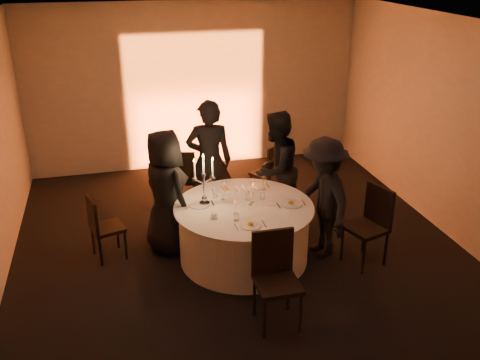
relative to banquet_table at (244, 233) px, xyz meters
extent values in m
plane|color=black|center=(0.00, 0.00, -0.38)|extent=(7.00, 7.00, 0.00)
plane|color=silver|center=(0.00, 0.00, 2.62)|extent=(7.00, 7.00, 0.00)
plane|color=#AFABA3|center=(0.00, 3.50, 1.12)|extent=(7.00, 0.00, 7.00)
plane|color=#AFABA3|center=(0.00, -3.50, 1.12)|extent=(7.00, 0.00, 7.00)
plane|color=#AFABA3|center=(3.00, 0.00, 1.12)|extent=(0.00, 7.00, 7.00)
cube|color=black|center=(0.00, 3.20, -0.33)|extent=(0.25, 0.12, 0.10)
cylinder|color=black|center=(0.00, 0.00, -0.37)|extent=(0.60, 0.60, 0.03)
cylinder|color=black|center=(0.00, 0.00, -0.01)|extent=(0.20, 0.20, 0.75)
cylinder|color=white|center=(0.00, 0.00, -0.01)|extent=(1.68, 1.68, 0.75)
cylinder|color=white|center=(0.00, 0.00, 0.38)|extent=(1.80, 1.80, 0.02)
cube|color=black|center=(-1.72, 0.48, 0.04)|extent=(0.48, 0.48, 0.05)
cube|color=black|center=(-1.89, 0.43, 0.29)|extent=(0.14, 0.39, 0.45)
cylinder|color=black|center=(-1.51, 0.36, -0.18)|extent=(0.04, 0.04, 0.42)
cylinder|color=black|center=(-1.60, 0.69, -0.18)|extent=(0.04, 0.04, 0.42)
cylinder|color=black|center=(-1.84, 0.27, -0.18)|extent=(0.04, 0.04, 0.42)
cylinder|color=black|center=(-1.93, 0.60, -0.18)|extent=(0.04, 0.04, 0.42)
cube|color=black|center=(-0.52, 1.76, 0.09)|extent=(0.54, 0.54, 0.05)
cube|color=black|center=(-0.58, 1.57, 0.36)|extent=(0.43, 0.16, 0.50)
cylinder|color=black|center=(-0.29, 1.88, -0.15)|extent=(0.04, 0.04, 0.46)
cylinder|color=black|center=(-0.65, 1.99, -0.15)|extent=(0.04, 0.04, 0.46)
cylinder|color=black|center=(-0.40, 1.52, -0.15)|extent=(0.04, 0.04, 0.46)
cylinder|color=black|center=(-0.75, 1.63, -0.15)|extent=(0.04, 0.04, 0.46)
cube|color=black|center=(0.81, 1.56, 0.11)|extent=(0.60, 0.60, 0.05)
cube|color=black|center=(0.91, 1.38, 0.38)|extent=(0.42, 0.24, 0.51)
cylinder|color=black|center=(0.89, 1.82, -0.14)|extent=(0.04, 0.04, 0.48)
cylinder|color=black|center=(0.55, 1.64, -0.14)|extent=(0.04, 0.04, 0.48)
cylinder|color=black|center=(1.07, 1.48, -0.14)|extent=(0.04, 0.04, 0.48)
cylinder|color=black|center=(0.73, 1.30, -0.14)|extent=(0.04, 0.04, 0.48)
cube|color=black|center=(1.49, -0.49, 0.12)|extent=(0.58, 0.58, 0.05)
cube|color=black|center=(1.68, -0.43, 0.40)|extent=(0.18, 0.45, 0.52)
cylinder|color=black|center=(1.24, -0.37, -0.14)|extent=(0.04, 0.04, 0.49)
cylinder|color=black|center=(1.36, -0.74, -0.14)|extent=(0.04, 0.04, 0.49)
cylinder|color=black|center=(1.61, -0.24, -0.14)|extent=(0.04, 0.04, 0.49)
cylinder|color=black|center=(1.73, -0.61, -0.14)|extent=(0.04, 0.04, 0.49)
cube|color=black|center=(0.01, -1.40, 0.12)|extent=(0.47, 0.47, 0.05)
cube|color=black|center=(0.01, -1.19, 0.41)|extent=(0.46, 0.04, 0.53)
cylinder|color=black|center=(-0.19, -1.59, -0.14)|extent=(0.04, 0.04, 0.50)
cylinder|color=black|center=(0.20, -1.60, -0.14)|extent=(0.04, 0.04, 0.50)
cylinder|color=black|center=(-0.19, -1.20, -0.14)|extent=(0.04, 0.04, 0.50)
cylinder|color=black|center=(0.21, -1.20, -0.14)|extent=(0.04, 0.04, 0.50)
imported|color=black|center=(-0.93, 0.48, 0.47)|extent=(0.86, 0.99, 1.71)
imported|color=black|center=(-0.20, 1.27, 0.54)|extent=(0.73, 0.54, 1.85)
imported|color=black|center=(0.70, 0.87, 0.48)|extent=(1.06, 1.03, 1.72)
imported|color=black|center=(1.04, -0.12, 0.44)|extent=(0.72, 1.12, 1.64)
cylinder|color=white|center=(-0.54, 0.17, 0.39)|extent=(0.27, 0.27, 0.01)
cube|color=silver|center=(-0.71, 0.17, 0.39)|extent=(0.01, 0.17, 0.01)
cube|color=silver|center=(-0.37, 0.17, 0.39)|extent=(0.02, 0.17, 0.01)
cylinder|color=white|center=(-0.12, 0.51, 0.39)|extent=(0.29, 0.29, 0.01)
cube|color=silver|center=(-0.29, 0.51, 0.39)|extent=(0.02, 0.17, 0.01)
cube|color=silver|center=(0.05, 0.51, 0.39)|extent=(0.01, 0.17, 0.01)
sphere|color=yellow|center=(-0.12, 0.51, 0.43)|extent=(0.07, 0.07, 0.07)
cylinder|color=white|center=(0.31, 0.54, 0.39)|extent=(0.27, 0.27, 0.01)
cube|color=silver|center=(0.14, 0.54, 0.39)|extent=(0.02, 0.17, 0.01)
cube|color=silver|center=(0.48, 0.54, 0.39)|extent=(0.02, 0.17, 0.01)
cylinder|color=white|center=(0.60, -0.10, 0.39)|extent=(0.28, 0.28, 0.01)
cube|color=silver|center=(0.43, -0.10, 0.39)|extent=(0.02, 0.17, 0.01)
cube|color=silver|center=(0.77, -0.10, 0.39)|extent=(0.01, 0.17, 0.01)
sphere|color=yellow|center=(0.60, -0.10, 0.43)|extent=(0.07, 0.07, 0.07)
cylinder|color=white|center=(-0.06, -0.53, 0.39)|extent=(0.25, 0.25, 0.01)
cube|color=silver|center=(-0.23, -0.53, 0.39)|extent=(0.02, 0.17, 0.01)
cube|color=silver|center=(0.11, -0.53, 0.39)|extent=(0.02, 0.17, 0.01)
sphere|color=yellow|center=(-0.06, -0.53, 0.43)|extent=(0.07, 0.07, 0.07)
cylinder|color=white|center=(-0.44, -0.22, 0.39)|extent=(0.11, 0.11, 0.01)
cylinder|color=white|center=(-0.44, -0.22, 0.42)|extent=(0.07, 0.07, 0.06)
cylinder|color=silver|center=(-0.47, 0.19, 0.40)|extent=(0.14, 0.14, 0.02)
sphere|color=silver|center=(-0.47, 0.19, 0.46)|extent=(0.08, 0.08, 0.08)
cylinder|color=silver|center=(-0.47, 0.19, 0.60)|extent=(0.03, 0.03, 0.36)
cylinder|color=silver|center=(-0.47, 0.19, 0.80)|extent=(0.06, 0.06, 0.03)
cylinder|color=white|center=(-0.47, 0.19, 0.92)|extent=(0.02, 0.02, 0.24)
cone|color=#FFAF2D|center=(-0.47, 0.19, 1.06)|extent=(0.02, 0.02, 0.04)
cylinder|color=silver|center=(-0.53, 0.19, 0.71)|extent=(0.13, 0.02, 0.09)
cylinder|color=silver|center=(-0.59, 0.19, 0.74)|extent=(0.06, 0.06, 0.03)
cylinder|color=white|center=(-0.59, 0.19, 0.87)|extent=(0.02, 0.02, 0.24)
cone|color=#FFAF2D|center=(-0.59, 0.19, 1.01)|extent=(0.02, 0.02, 0.04)
cylinder|color=silver|center=(-0.42, 0.19, 0.71)|extent=(0.13, 0.02, 0.09)
cylinder|color=silver|center=(-0.36, 0.19, 0.74)|extent=(0.06, 0.06, 0.03)
cylinder|color=white|center=(-0.36, 0.19, 0.87)|extent=(0.02, 0.02, 0.24)
cone|color=#FFAF2D|center=(-0.36, 0.19, 1.01)|extent=(0.02, 0.02, 0.04)
cylinder|color=silver|center=(-0.16, -0.18, 0.39)|extent=(0.06, 0.06, 0.01)
cylinder|color=silver|center=(-0.16, -0.18, 0.44)|extent=(0.01, 0.01, 0.10)
cone|color=silver|center=(-0.16, -0.18, 0.53)|extent=(0.07, 0.07, 0.09)
cylinder|color=silver|center=(-0.17, 0.39, 0.39)|extent=(0.06, 0.06, 0.01)
cylinder|color=silver|center=(-0.17, 0.39, 0.44)|extent=(0.01, 0.01, 0.10)
cone|color=silver|center=(-0.17, 0.39, 0.53)|extent=(0.07, 0.07, 0.09)
cylinder|color=silver|center=(-0.22, 0.26, 0.39)|extent=(0.06, 0.06, 0.01)
cylinder|color=silver|center=(-0.22, 0.26, 0.44)|extent=(0.01, 0.01, 0.10)
cone|color=silver|center=(-0.22, 0.26, 0.53)|extent=(0.07, 0.07, 0.09)
cylinder|color=silver|center=(0.09, 0.02, 0.39)|extent=(0.06, 0.06, 0.01)
cylinder|color=silver|center=(0.09, 0.02, 0.44)|extent=(0.01, 0.01, 0.10)
cone|color=silver|center=(0.09, 0.02, 0.53)|extent=(0.07, 0.07, 0.09)
cylinder|color=silver|center=(0.39, 0.43, 0.39)|extent=(0.06, 0.06, 0.01)
cylinder|color=silver|center=(0.39, 0.43, 0.44)|extent=(0.01, 0.01, 0.10)
cone|color=silver|center=(0.39, 0.43, 0.53)|extent=(0.07, 0.07, 0.09)
cylinder|color=silver|center=(0.20, 0.30, 0.39)|extent=(0.06, 0.06, 0.01)
cylinder|color=silver|center=(0.20, 0.30, 0.44)|extent=(0.01, 0.01, 0.10)
cone|color=silver|center=(0.20, 0.30, 0.53)|extent=(0.07, 0.07, 0.09)
cylinder|color=silver|center=(0.14, 0.08, 0.39)|extent=(0.06, 0.06, 0.01)
cylinder|color=silver|center=(0.14, 0.08, 0.44)|extent=(0.01, 0.01, 0.10)
cone|color=silver|center=(0.14, 0.08, 0.53)|extent=(0.07, 0.07, 0.09)
cylinder|color=silver|center=(-0.19, -0.36, 0.43)|extent=(0.07, 0.07, 0.09)
cylinder|color=silver|center=(0.10, 0.17, 0.43)|extent=(0.07, 0.07, 0.09)
cylinder|color=silver|center=(-0.30, 0.35, 0.43)|extent=(0.07, 0.07, 0.09)
cylinder|color=silver|center=(0.29, 0.14, 0.43)|extent=(0.07, 0.07, 0.09)
camera|label=1|loc=(-1.56, -5.93, 3.42)|focal=40.00mm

